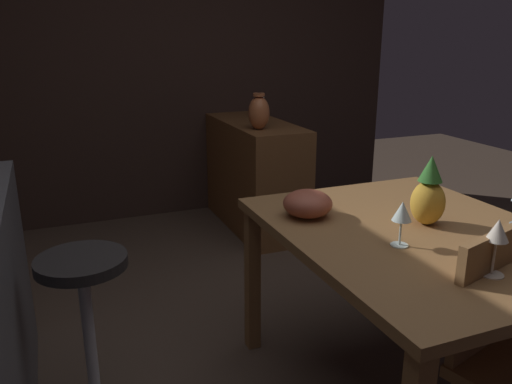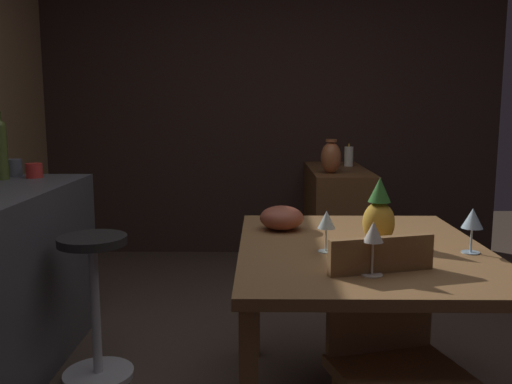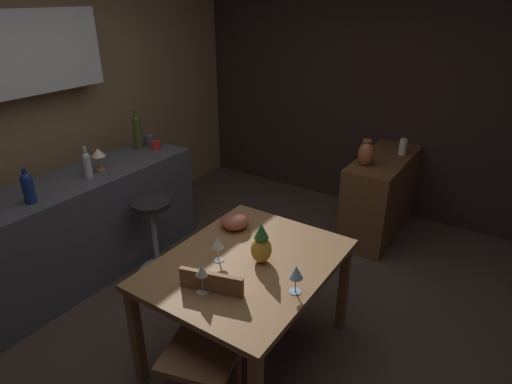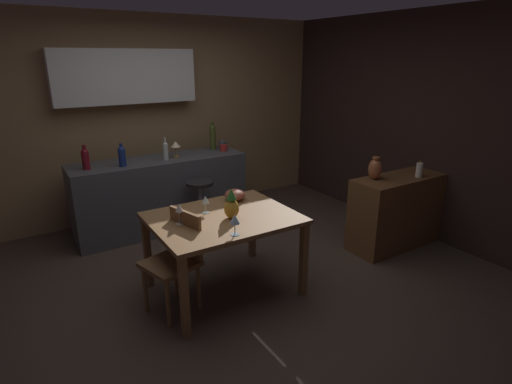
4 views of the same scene
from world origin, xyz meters
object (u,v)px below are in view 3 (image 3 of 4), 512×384
at_px(sideboard_cabinet, 380,196).
at_px(wine_bottle_cobalt, 28,187).
at_px(pineapple_centerpiece, 261,245).
at_px(bar_stool, 155,236).
at_px(cup_slate, 150,140).
at_px(dining_table, 247,272).
at_px(vase_copper, 366,153).
at_px(wine_bottle_clear, 87,164).
at_px(counter_lamp, 98,155).
at_px(chair_near_window, 206,340).
at_px(wine_bottle_olive, 137,130).
at_px(wine_glass_right, 202,272).
at_px(wine_glass_center, 218,244).
at_px(fruit_bowl, 235,221).
at_px(wine_glass_left, 296,273).
at_px(pillar_candle_tall, 403,147).
at_px(cup_red, 156,145).

height_order(sideboard_cabinet, wine_bottle_cobalt, wine_bottle_cobalt).
distance_m(sideboard_cabinet, pineapple_centerpiece, 2.10).
distance_m(bar_stool, cup_slate, 1.07).
relative_size(dining_table, vase_copper, 5.08).
bearing_deg(wine_bottle_clear, counter_lamp, 14.59).
height_order(chair_near_window, wine_bottle_olive, wine_bottle_olive).
bearing_deg(wine_bottle_olive, wine_bottle_clear, -164.23).
relative_size(wine_glass_right, vase_copper, 0.74).
relative_size(sideboard_cabinet, cup_slate, 8.47).
distance_m(wine_glass_center, fruit_bowl, 0.43).
relative_size(bar_stool, wine_glass_left, 4.02).
bearing_deg(wine_bottle_cobalt, chair_near_window, -91.06).
xyz_separation_m(bar_stool, wine_glass_left, (-0.42, -1.59, 0.50)).
xyz_separation_m(chair_near_window, wine_bottle_cobalt, (0.03, 1.62, 0.55)).
xyz_separation_m(bar_stool, pillar_candle_tall, (1.95, -1.49, 0.53)).
distance_m(wine_glass_center, cup_red, 1.82).
bearing_deg(vase_copper, cup_slate, 113.63).
relative_size(fruit_bowl, counter_lamp, 0.99).
xyz_separation_m(dining_table, wine_bottle_cobalt, (-0.44, 1.59, 0.37)).
relative_size(wine_glass_left, cup_slate, 1.34).
distance_m(sideboard_cabinet, pillar_candle_tall, 0.53).
bearing_deg(counter_lamp, fruit_bowl, -87.26).
distance_m(pineapple_centerpiece, wine_bottle_olive, 2.07).
bearing_deg(wine_bottle_clear, chair_near_window, -108.48).
bearing_deg(pillar_candle_tall, pineapple_centerpiece, 174.27).
relative_size(sideboard_cabinet, counter_lamp, 5.46).
relative_size(wine_bottle_cobalt, wine_bottle_olive, 0.71).
height_order(sideboard_cabinet, fruit_bowl, fruit_bowl).
distance_m(wine_glass_left, pillar_candle_tall, 2.38).
xyz_separation_m(sideboard_cabinet, wine_glass_center, (-2.19, 0.34, 0.45)).
distance_m(dining_table, vase_copper, 1.82).
relative_size(wine_bottle_olive, vase_copper, 1.51).
distance_m(bar_stool, wine_glass_right, 1.44).
bearing_deg(wine_glass_center, counter_lamp, 77.86).
xyz_separation_m(pineapple_centerpiece, wine_bottle_cobalt, (-0.48, 1.66, 0.17)).
xyz_separation_m(wine_glass_right, counter_lamp, (0.62, 1.63, 0.17)).
xyz_separation_m(wine_glass_right, fruit_bowl, (0.69, 0.28, -0.08)).
bearing_deg(vase_copper, chair_near_window, 178.42).
relative_size(wine_bottle_cobalt, pillar_candle_tall, 1.43).
xyz_separation_m(sideboard_cabinet, wine_glass_right, (-2.48, 0.23, 0.47)).
bearing_deg(cup_slate, chair_near_window, -127.41).
relative_size(chair_near_window, wine_bottle_cobalt, 3.29).
xyz_separation_m(wine_glass_center, vase_copper, (1.89, -0.25, 0.08)).
relative_size(dining_table, pineapple_centerpiece, 4.57).
height_order(wine_glass_center, fruit_bowl, wine_glass_center).
bearing_deg(cup_red, wine_bottle_clear, -175.96).
xyz_separation_m(sideboard_cabinet, wine_bottle_cobalt, (-2.53, 1.78, 0.62)).
xyz_separation_m(bar_stool, wine_glass_right, (-0.71, -1.16, 0.50)).
bearing_deg(dining_table, wine_glass_left, -104.29).
bearing_deg(wine_glass_left, wine_bottle_clear, 84.66).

